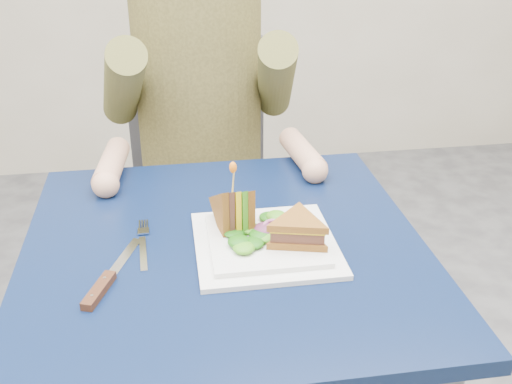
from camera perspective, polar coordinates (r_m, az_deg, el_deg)
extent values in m
cube|color=black|center=(1.14, -3.02, -5.49)|extent=(0.75, 0.75, 0.03)
cylinder|color=#595B5E|center=(1.63, -15.44, -11.08)|extent=(0.04, 0.04, 0.70)
cylinder|color=#595B5E|center=(1.66, 7.27, -9.29)|extent=(0.04, 0.04, 0.70)
cube|color=#47474C|center=(1.83, -4.97, -1.74)|extent=(0.42, 0.40, 0.04)
cube|color=#47474C|center=(1.89, -5.69, 7.53)|extent=(0.42, 0.03, 0.46)
cylinder|color=#47474C|center=(1.82, -10.02, -11.23)|extent=(0.02, 0.02, 0.43)
cylinder|color=#47474C|center=(1.83, 1.45, -10.32)|extent=(0.02, 0.02, 0.43)
cylinder|color=#47474C|center=(2.10, -10.00, -5.50)|extent=(0.02, 0.02, 0.43)
cylinder|color=#47474C|center=(2.11, -0.18, -4.78)|extent=(0.02, 0.02, 0.43)
cylinder|color=#4E4823|center=(1.65, -5.50, 10.81)|extent=(0.34, 0.34, 0.52)
cylinder|color=brown|center=(1.56, -12.55, 9.91)|extent=(0.15, 0.39, 0.31)
cylinder|color=tan|center=(1.42, -13.59, 2.57)|extent=(0.08, 0.20, 0.06)
sphere|color=tan|center=(1.33, -14.13, 0.71)|extent=(0.06, 0.06, 0.06)
cylinder|color=brown|center=(1.58, 1.89, 10.78)|extent=(0.15, 0.39, 0.31)
cylinder|color=tan|center=(1.45, 4.42, 3.76)|extent=(0.08, 0.20, 0.06)
sphere|color=tan|center=(1.36, 5.64, 2.05)|extent=(0.06, 0.06, 0.06)
cube|color=white|center=(1.12, 0.90, -5.00)|extent=(0.26, 0.26, 0.01)
cube|color=white|center=(1.11, 0.91, -4.56)|extent=(0.21, 0.21, 0.01)
cube|color=silver|center=(1.12, -10.69, -5.78)|extent=(0.02, 0.12, 0.00)
cube|color=silver|center=(1.18, -10.68, -3.67)|extent=(0.02, 0.02, 0.00)
cube|color=silver|center=(1.21, -11.03, -3.05)|extent=(0.00, 0.03, 0.00)
cube|color=silver|center=(1.21, -10.80, -3.03)|extent=(0.00, 0.03, 0.00)
cube|color=silver|center=(1.20, -10.56, -3.01)|extent=(0.00, 0.03, 0.00)
cube|color=silver|center=(1.20, -10.32, -3.00)|extent=(0.00, 0.03, 0.00)
cube|color=silver|center=(1.11, -12.50, -6.20)|extent=(0.06, 0.13, 0.00)
cube|color=black|center=(1.03, -14.73, -9.04)|extent=(0.05, 0.10, 0.01)
cylinder|color=silver|center=(1.04, -14.22, -7.95)|extent=(0.01, 0.01, 0.00)
cylinder|color=silver|center=(1.01, -15.36, -9.52)|extent=(0.01, 0.01, 0.00)
cylinder|color=tan|center=(1.10, -2.18, 1.03)|extent=(0.01, 0.01, 0.06)
ellipsoid|color=orange|center=(1.08, -2.21, 2.36)|extent=(0.01, 0.01, 0.02)
torus|color=#9E4C7A|center=(1.11, 1.64, -3.49)|extent=(0.04, 0.04, 0.02)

